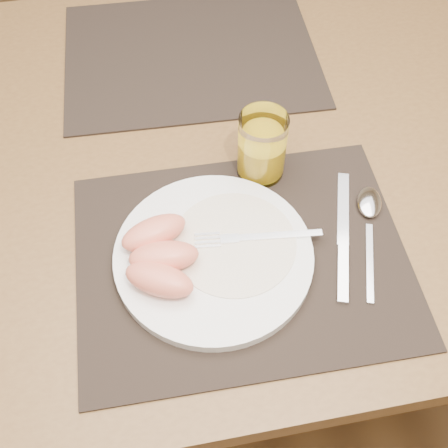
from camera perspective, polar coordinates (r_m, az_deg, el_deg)
ground at (r=1.54m, az=-0.79°, el=-11.24°), size 5.00×5.00×0.00m
table at (r=0.97m, az=-1.25°, el=4.81°), size 1.40×0.90×0.75m
placemat_near at (r=0.77m, az=1.84°, el=-3.50°), size 0.46×0.36×0.00m
placemat_far at (r=1.06m, az=-3.39°, el=16.80°), size 0.46×0.37×0.00m
plate at (r=0.76m, az=-1.07°, el=-3.25°), size 0.27×0.27×0.02m
plate_dressing at (r=0.76m, az=1.02°, el=-1.92°), size 0.17×0.17×0.00m
fork at (r=0.77m, az=2.37°, el=-1.41°), size 0.18×0.04×0.00m
knife at (r=0.79m, az=11.99°, el=-2.08°), size 0.08×0.21×0.01m
spoon at (r=0.83m, az=14.55°, el=1.31°), size 0.08×0.19×0.01m
juice_glass at (r=0.83m, az=3.86°, el=7.61°), size 0.07×0.07×0.11m
grapefruit_wedges at (r=0.73m, az=-6.63°, el=-3.23°), size 0.11×0.15×0.04m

